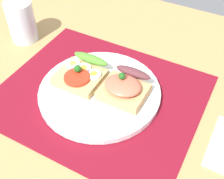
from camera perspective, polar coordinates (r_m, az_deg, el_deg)
ground_plane at (r=64.19cm, az=-2.36°, el=-2.12°), size 120.00×90.00×3.20cm
placemat at (r=62.92cm, az=-2.41°, el=-1.04°), size 42.23×35.59×0.30cm
plate at (r=62.31cm, az=-2.43°, el=-0.50°), size 25.86×25.86×1.39cm
sandwich_egg_tomato at (r=63.69cm, az=-5.97°, el=3.09°), size 9.66×10.07×4.00cm
sandwich_salmon at (r=59.64cm, az=2.45°, el=0.44°), size 9.26×9.34×5.24cm
drinking_glass at (r=79.35cm, az=-17.23°, el=12.55°), size 6.90×6.90×10.45cm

